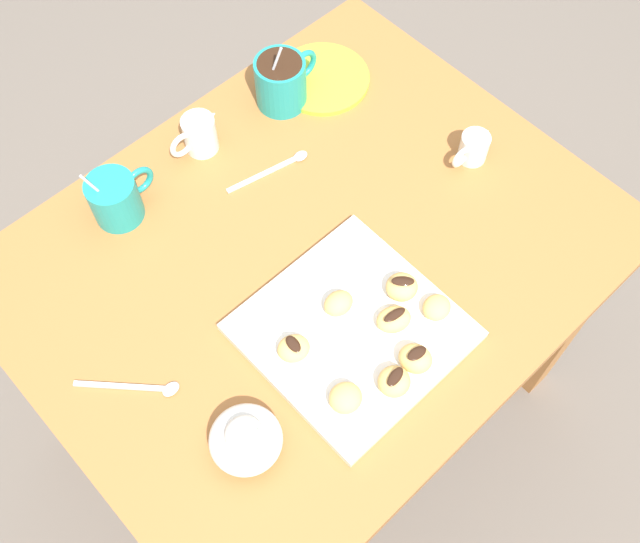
# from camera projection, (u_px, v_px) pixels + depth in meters

# --- Properties ---
(ground_plane) EXTENTS (8.00, 8.00, 0.00)m
(ground_plane) POSITION_uv_depth(u_px,v_px,m) (314.00, 394.00, 1.87)
(ground_plane) COLOR #665B51
(dining_table) EXTENTS (0.98, 0.79, 0.70)m
(dining_table) POSITION_uv_depth(u_px,v_px,m) (311.00, 288.00, 1.37)
(dining_table) COLOR #A36633
(dining_table) RESTS_ON ground_plane
(pastry_plate_square) EXTENTS (0.30, 0.30, 0.02)m
(pastry_plate_square) POSITION_uv_depth(u_px,v_px,m) (352.00, 331.00, 1.18)
(pastry_plate_square) COLOR silver
(pastry_plate_square) RESTS_ON dining_table
(coffee_mug_teal_left) EXTENTS (0.12, 0.08, 0.13)m
(coffee_mug_teal_left) POSITION_uv_depth(u_px,v_px,m) (115.00, 197.00, 1.26)
(coffee_mug_teal_left) COLOR teal
(coffee_mug_teal_left) RESTS_ON dining_table
(coffee_mug_teal_right) EXTENTS (0.14, 0.09, 0.15)m
(coffee_mug_teal_right) POSITION_uv_depth(u_px,v_px,m) (281.00, 81.00, 1.38)
(coffee_mug_teal_right) COLOR teal
(coffee_mug_teal_right) RESTS_ON dining_table
(cream_pitcher_white) EXTENTS (0.10, 0.06, 0.07)m
(cream_pitcher_white) POSITION_uv_depth(u_px,v_px,m) (199.00, 134.00, 1.33)
(cream_pitcher_white) COLOR silver
(cream_pitcher_white) RESTS_ON dining_table
(ice_cream_bowl) EXTENTS (0.11, 0.11, 0.08)m
(ice_cream_bowl) POSITION_uv_depth(u_px,v_px,m) (246.00, 439.00, 1.07)
(ice_cream_bowl) COLOR silver
(ice_cream_bowl) RESTS_ON dining_table
(chocolate_sauce_pitcher) EXTENTS (0.09, 0.05, 0.06)m
(chocolate_sauce_pitcher) POSITION_uv_depth(u_px,v_px,m) (474.00, 147.00, 1.33)
(chocolate_sauce_pitcher) COLOR silver
(chocolate_sauce_pitcher) RESTS_ON dining_table
(saucer_lime_left) EXTENTS (0.18, 0.18, 0.01)m
(saucer_lime_left) POSITION_uv_depth(u_px,v_px,m) (322.00, 79.00, 1.44)
(saucer_lime_left) COLOR #9EC633
(saucer_lime_left) RESTS_ON dining_table
(loose_spoon_near_saucer) EXTENTS (0.16, 0.05, 0.01)m
(loose_spoon_near_saucer) POSITION_uv_depth(u_px,v_px,m) (277.00, 167.00, 1.34)
(loose_spoon_near_saucer) COLOR silver
(loose_spoon_near_saucer) RESTS_ON dining_table
(loose_spoon_by_plate) EXTENTS (0.12, 0.12, 0.01)m
(loose_spoon_by_plate) POSITION_uv_depth(u_px,v_px,m) (140.00, 387.00, 1.14)
(loose_spoon_by_plate) COLOR silver
(loose_spoon_by_plate) RESTS_ON dining_table
(beignet_0) EXTENTS (0.06, 0.06, 0.03)m
(beignet_0) POSITION_uv_depth(u_px,v_px,m) (294.00, 348.00, 1.14)
(beignet_0) COLOR #E5B260
(beignet_0) RESTS_ON pastry_plate_square
(chocolate_drizzle_0) EXTENTS (0.02, 0.03, 0.00)m
(chocolate_drizzle_0) POSITION_uv_depth(u_px,v_px,m) (293.00, 344.00, 1.13)
(chocolate_drizzle_0) COLOR black
(chocolate_drizzle_0) RESTS_ON beignet_0
(beignet_1) EXTENTS (0.05, 0.04, 0.03)m
(beignet_1) POSITION_uv_depth(u_px,v_px,m) (338.00, 303.00, 1.18)
(beignet_1) COLOR #E5B260
(beignet_1) RESTS_ON pastry_plate_square
(beignet_2) EXTENTS (0.07, 0.06, 0.03)m
(beignet_2) POSITION_uv_depth(u_px,v_px,m) (392.00, 321.00, 1.16)
(beignet_2) COLOR #E5B260
(beignet_2) RESTS_ON pastry_plate_square
(chocolate_drizzle_2) EXTENTS (0.04, 0.02, 0.00)m
(chocolate_drizzle_2) POSITION_uv_depth(u_px,v_px,m) (393.00, 316.00, 1.15)
(chocolate_drizzle_2) COLOR black
(chocolate_drizzle_2) RESTS_ON beignet_2
(beignet_3) EXTENTS (0.05, 0.05, 0.04)m
(beignet_3) POSITION_uv_depth(u_px,v_px,m) (394.00, 381.00, 1.11)
(beignet_3) COLOR #E5B260
(beignet_3) RESTS_ON pastry_plate_square
(chocolate_drizzle_3) EXTENTS (0.04, 0.02, 0.00)m
(chocolate_drizzle_3) POSITION_uv_depth(u_px,v_px,m) (395.00, 377.00, 1.10)
(chocolate_drizzle_3) COLOR black
(chocolate_drizzle_3) RESTS_ON beignet_3
(beignet_4) EXTENTS (0.05, 0.05, 0.03)m
(beignet_4) POSITION_uv_depth(u_px,v_px,m) (345.00, 398.00, 1.10)
(beignet_4) COLOR #E5B260
(beignet_4) RESTS_ON pastry_plate_square
(beignet_5) EXTENTS (0.06, 0.06, 0.04)m
(beignet_5) POSITION_uv_depth(u_px,v_px,m) (415.00, 359.00, 1.13)
(beignet_5) COLOR #E5B260
(beignet_5) RESTS_ON pastry_plate_square
(chocolate_drizzle_5) EXTENTS (0.04, 0.02, 0.00)m
(chocolate_drizzle_5) POSITION_uv_depth(u_px,v_px,m) (417.00, 353.00, 1.11)
(chocolate_drizzle_5) COLOR black
(chocolate_drizzle_5) RESTS_ON beignet_5
(beignet_6) EXTENTS (0.05, 0.05, 0.03)m
(beignet_6) POSITION_uv_depth(u_px,v_px,m) (437.00, 307.00, 1.18)
(beignet_6) COLOR #E5B260
(beignet_6) RESTS_ON pastry_plate_square
(beignet_7) EXTENTS (0.07, 0.07, 0.04)m
(beignet_7) POSITION_uv_depth(u_px,v_px,m) (402.00, 287.00, 1.19)
(beignet_7) COLOR #E5B260
(beignet_7) RESTS_ON pastry_plate_square
(chocolate_drizzle_7) EXTENTS (0.04, 0.04, 0.00)m
(chocolate_drizzle_7) POSITION_uv_depth(u_px,v_px,m) (403.00, 281.00, 1.17)
(chocolate_drizzle_7) COLOR black
(chocolate_drizzle_7) RESTS_ON beignet_7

